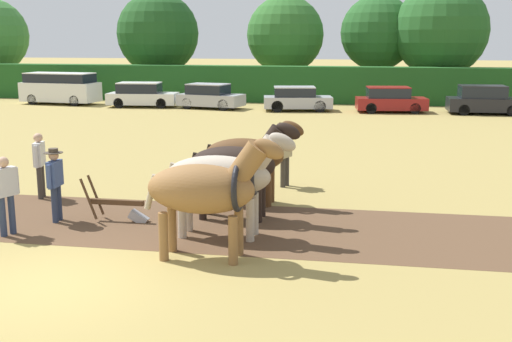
{
  "coord_description": "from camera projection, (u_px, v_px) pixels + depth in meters",
  "views": [
    {
      "loc": [
        5.45,
        -9.59,
        4.19
      ],
      "look_at": [
        2.64,
        5.0,
        1.1
      ],
      "focal_mm": 45.0,
      "sensor_mm": 36.0,
      "label": 1
    }
  ],
  "objects": [
    {
      "name": "tree_center",
      "position": [
        378.0,
        33.0,
        45.17
      ],
      "size": [
        5.26,
        5.26,
        7.18
      ],
      "color": "brown",
      "rests_on": "ground"
    },
    {
      "name": "ground_plane",
      "position": [
        52.0,
        285.0,
        11.09
      ],
      "size": [
        240.0,
        240.0,
        0.0
      ],
      "primitive_type": "plane",
      "color": "#998447"
    },
    {
      "name": "parked_car_left",
      "position": [
        142.0,
        95.0,
        39.61
      ],
      "size": [
        4.42,
        2.25,
        1.51
      ],
      "rotation": [
        0.0,
        0.0,
        0.11
      ],
      "color": "silver",
      "rests_on": "ground"
    },
    {
      "name": "draft_horse_trail_right",
      "position": [
        248.0,
        155.0,
        16.32
      ],
      "size": [
        2.71,
        0.96,
        2.25
      ],
      "rotation": [
        0.0,
        0.0,
        0.02
      ],
      "color": "#513319",
      "rests_on": "ground"
    },
    {
      "name": "tree_left",
      "position": [
        158.0,
        33.0,
        46.89
      ],
      "size": [
        5.96,
        5.96,
        7.49
      ],
      "color": "#4C3823",
      "rests_on": "ground"
    },
    {
      "name": "draft_horse_trail_left",
      "position": [
        237.0,
        164.0,
        14.94
      ],
      "size": [
        2.77,
        0.94,
        2.39
      ],
      "rotation": [
        0.0,
        0.0,
        0.02
      ],
      "color": "black",
      "rests_on": "ground"
    },
    {
      "name": "parked_car_right",
      "position": [
        484.0,
        100.0,
        35.86
      ],
      "size": [
        4.17,
        2.01,
        1.6
      ],
      "rotation": [
        0.0,
        0.0,
        0.04
      ],
      "color": "black",
      "rests_on": "ground"
    },
    {
      "name": "parked_car_center",
      "position": [
        297.0,
        99.0,
        37.45
      ],
      "size": [
        4.21,
        2.49,
        1.41
      ],
      "rotation": [
        0.0,
        0.0,
        0.19
      ],
      "color": "#A8A8B2",
      "rests_on": "ground"
    },
    {
      "name": "plow",
      "position": [
        122.0,
        208.0,
        14.9
      ],
      "size": [
        1.57,
        0.47,
        1.13
      ],
      "rotation": [
        0.0,
        0.0,
        0.02
      ],
      "color": "#4C331E",
      "rests_on": "ground"
    },
    {
      "name": "tree_center_right",
      "position": [
        441.0,
        30.0,
        43.25
      ],
      "size": [
        6.36,
        6.36,
        7.89
      ],
      "color": "#423323",
      "rests_on": "ground"
    },
    {
      "name": "draft_horse_lead_right",
      "position": [
        223.0,
        176.0,
        13.56
      ],
      "size": [
        2.93,
        0.96,
        2.36
      ],
      "rotation": [
        0.0,
        0.0,
        0.02
      ],
      "color": "#B2A38E",
      "rests_on": "ground"
    },
    {
      "name": "hedgerow",
      "position": [
        296.0,
        84.0,
        42.21
      ],
      "size": [
        69.64,
        1.58,
        2.37
      ],
      "primitive_type": "cube",
      "color": "#1E511E",
      "rests_on": "ground"
    },
    {
      "name": "parked_car_center_left",
      "position": [
        210.0,
        97.0,
        38.66
      ],
      "size": [
        4.12,
        2.52,
        1.49
      ],
      "rotation": [
        0.0,
        0.0,
        -0.19
      ],
      "color": "#A8A8B2",
      "rests_on": "ground"
    },
    {
      "name": "farmer_at_plow",
      "position": [
        55.0,
        179.0,
        14.74
      ],
      "size": [
        0.43,
        0.67,
        1.72
      ],
      "rotation": [
        0.0,
        0.0,
        0.06
      ],
      "color": "#28334C",
      "rests_on": "ground"
    },
    {
      "name": "plowed_furrow_strip",
      "position": [
        79.0,
        219.0,
        15.14
      ],
      "size": [
        23.76,
        4.28,
        0.01
      ],
      "primitive_type": "cube",
      "rotation": [
        0.0,
        0.0,
        0.02
      ],
      "color": "brown",
      "rests_on": "ground"
    },
    {
      "name": "tree_center_left",
      "position": [
        285.0,
        35.0,
        46.12
      ],
      "size": [
        5.53,
        5.53,
        7.18
      ],
      "color": "#4C3823",
      "rests_on": "ground"
    },
    {
      "name": "parked_van",
      "position": [
        60.0,
        88.0,
        41.21
      ],
      "size": [
        5.12,
        2.39,
        2.0
      ],
      "rotation": [
        0.0,
        0.0,
        -0.1
      ],
      "color": "silver",
      "rests_on": "ground"
    },
    {
      "name": "church_spire",
      "position": [
        277.0,
        4.0,
        82.02
      ],
      "size": [
        2.49,
        2.49,
        16.15
      ],
      "color": "gray",
      "rests_on": "ground"
    },
    {
      "name": "farmer_beside_team",
      "position": [
        285.0,
        153.0,
        18.26
      ],
      "size": [
        0.37,
        0.64,
        1.69
      ],
      "rotation": [
        0.0,
        0.0,
        -0.38
      ],
      "color": "#38332D",
      "rests_on": "ground"
    },
    {
      "name": "farmer_onlooker_left",
      "position": [
        5.0,
        190.0,
        13.7
      ],
      "size": [
        0.38,
        0.64,
        1.73
      ],
      "rotation": [
        0.0,
        0.0,
        -0.4
      ],
      "color": "#28334C",
      "rests_on": "ground"
    },
    {
      "name": "farmer_onlooker_right",
      "position": [
        40.0,
        160.0,
        16.93
      ],
      "size": [
        0.32,
        0.67,
        1.75
      ],
      "rotation": [
        0.0,
        0.0,
        0.25
      ],
      "color": "#38332D",
      "rests_on": "ground"
    },
    {
      "name": "parked_car_center_right",
      "position": [
        390.0,
        100.0,
        36.68
      ],
      "size": [
        4.15,
        2.24,
        1.46
      ],
      "rotation": [
        0.0,
        0.0,
        0.14
      ],
      "color": "maroon",
      "rests_on": "ground"
    },
    {
      "name": "draft_horse_lead_left",
      "position": [
        207.0,
        189.0,
        12.18
      ],
      "size": [
        2.79,
        1.03,
        2.46
      ],
      "rotation": [
        0.0,
        0.0,
        0.02
      ],
      "color": "brown",
      "rests_on": "ground"
    }
  ]
}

